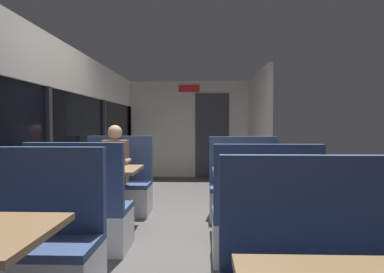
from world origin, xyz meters
TOP-DOWN VIEW (x-y plane):
  - ground_plane at (0.00, 0.00)m, footprint 3.30×9.20m
  - carriage_window_panel_left at (-1.45, 0.00)m, footprint 0.09×8.48m
  - carriage_end_bulkhead at (0.06, 4.19)m, footprint 2.90×0.11m
  - carriage_aisle_panel_right at (1.45, 3.00)m, footprint 0.08×2.40m
  - bench_near_window_facing_entry at (-0.89, -1.39)m, footprint 0.95×0.50m
  - dining_table_mid_window at (-0.89, 0.25)m, footprint 0.90×0.70m
  - bench_mid_window_facing_end at (-0.89, -0.45)m, footprint 0.95×0.50m
  - bench_mid_window_facing_entry at (-0.89, 0.95)m, footprint 0.95×0.50m
  - dining_table_rear_aisle at (0.89, 0.05)m, footprint 0.90×0.70m
  - bench_rear_aisle_facing_end at (0.89, -0.65)m, footprint 0.95×0.50m
  - bench_rear_aisle_facing_entry at (0.89, 0.75)m, footprint 0.95×0.50m
  - seated_passenger at (-0.89, 0.87)m, footprint 0.47×0.55m

SIDE VIEW (x-z plane):
  - ground_plane at x=0.00m, z-range -0.02..0.00m
  - bench_near_window_facing_entry at x=-0.89m, z-range -0.22..0.88m
  - bench_mid_window_facing_end at x=-0.89m, z-range -0.22..0.88m
  - bench_mid_window_facing_entry at x=-0.89m, z-range -0.22..0.88m
  - bench_rear_aisle_facing_end at x=0.89m, z-range -0.22..0.88m
  - bench_rear_aisle_facing_entry at x=0.89m, z-range -0.22..0.88m
  - seated_passenger at x=-0.89m, z-range -0.09..1.17m
  - dining_table_mid_window at x=-0.89m, z-range 0.27..1.01m
  - dining_table_rear_aisle at x=0.89m, z-range 0.27..1.01m
  - carriage_window_panel_left at x=-1.45m, z-range -0.04..2.26m
  - carriage_end_bulkhead at x=0.06m, z-range -0.01..2.29m
  - carriage_aisle_panel_right at x=1.45m, z-range 0.00..2.30m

